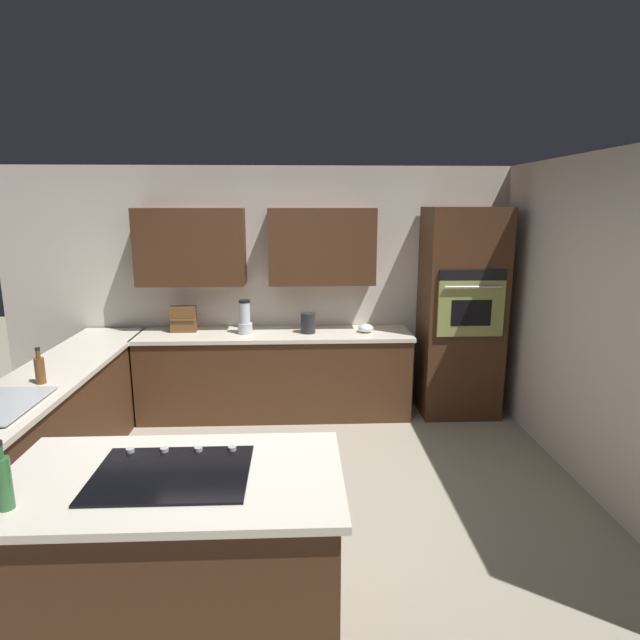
# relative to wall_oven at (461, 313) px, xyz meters

# --- Properties ---
(ground_plane) EXTENTS (14.00, 14.00, 0.00)m
(ground_plane) POSITION_rel_wall_oven_xyz_m (1.85, 1.72, -1.09)
(ground_plane) COLOR #9E937F
(wall_back) EXTENTS (6.00, 0.44, 2.60)m
(wall_back) POSITION_rel_wall_oven_xyz_m (1.93, -0.32, 0.34)
(wall_back) COLOR silver
(wall_back) RESTS_ON ground
(wall_left) EXTENTS (0.10, 4.00, 2.60)m
(wall_left) POSITION_rel_wall_oven_xyz_m (-0.60, 1.42, 0.21)
(wall_left) COLOR silver
(wall_left) RESTS_ON ground
(lower_cabinets_back) EXTENTS (2.80, 0.60, 0.86)m
(lower_cabinets_back) POSITION_rel_wall_oven_xyz_m (1.95, -0.00, -0.66)
(lower_cabinets_back) COLOR #472B19
(lower_cabinets_back) RESTS_ON ground
(countertop_back) EXTENTS (2.84, 0.64, 0.04)m
(countertop_back) POSITION_rel_wall_oven_xyz_m (1.95, -0.00, -0.21)
(countertop_back) COLOR silver
(countertop_back) RESTS_ON lower_cabinets_back
(lower_cabinets_side) EXTENTS (0.60, 2.90, 0.86)m
(lower_cabinets_side) POSITION_rel_wall_oven_xyz_m (3.67, 1.17, -0.66)
(lower_cabinets_side) COLOR #472B19
(lower_cabinets_side) RESTS_ON ground
(countertop_side) EXTENTS (0.64, 2.94, 0.04)m
(countertop_side) POSITION_rel_wall_oven_xyz_m (3.67, 1.17, -0.21)
(countertop_side) COLOR silver
(countertop_side) RESTS_ON lower_cabinets_side
(island_base) EXTENTS (1.61, 0.85, 0.86)m
(island_base) POSITION_rel_wall_oven_xyz_m (2.33, 2.93, -0.66)
(island_base) COLOR #472B19
(island_base) RESTS_ON ground
(island_top) EXTENTS (1.69, 0.93, 0.04)m
(island_top) POSITION_rel_wall_oven_xyz_m (2.33, 2.93, -0.21)
(island_top) COLOR silver
(island_top) RESTS_ON island_base
(wall_oven) EXTENTS (0.80, 0.66, 2.18)m
(wall_oven) POSITION_rel_wall_oven_xyz_m (0.00, 0.00, 0.00)
(wall_oven) COLOR #472B19
(wall_oven) RESTS_ON ground
(cooktop) EXTENTS (0.76, 0.56, 0.03)m
(cooktop) POSITION_rel_wall_oven_xyz_m (2.33, 2.92, -0.18)
(cooktop) COLOR black
(cooktop) RESTS_ON island_top
(blender) EXTENTS (0.15, 0.15, 0.35)m
(blender) POSITION_rel_wall_oven_xyz_m (2.25, 0.02, -0.04)
(blender) COLOR silver
(blender) RESTS_ON countertop_back
(mixing_bowl) EXTENTS (0.16, 0.16, 0.09)m
(mixing_bowl) POSITION_rel_wall_oven_xyz_m (1.00, 0.02, -0.15)
(mixing_bowl) COLOR white
(mixing_bowl) RESTS_ON countertop_back
(spice_rack) EXTENTS (0.26, 0.11, 0.27)m
(spice_rack) POSITION_rel_wall_oven_xyz_m (2.90, -0.08, -0.06)
(spice_rack) COLOR brown
(spice_rack) RESTS_ON countertop_back
(kettle) EXTENTS (0.15, 0.15, 0.21)m
(kettle) POSITION_rel_wall_oven_xyz_m (1.60, 0.02, -0.09)
(kettle) COLOR #262628
(kettle) RESTS_ON countertop_back
(dish_soap_bottle) EXTENTS (0.07, 0.07, 0.28)m
(dish_soap_bottle) POSITION_rel_wall_oven_xyz_m (3.62, 1.51, -0.08)
(dish_soap_bottle) COLOR brown
(dish_soap_bottle) RESTS_ON countertop_side
(oil_bottle) EXTENTS (0.07, 0.07, 0.32)m
(oil_bottle) POSITION_rel_wall_oven_xyz_m (2.99, 3.19, -0.06)
(oil_bottle) COLOR #336B38
(oil_bottle) RESTS_ON island_top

